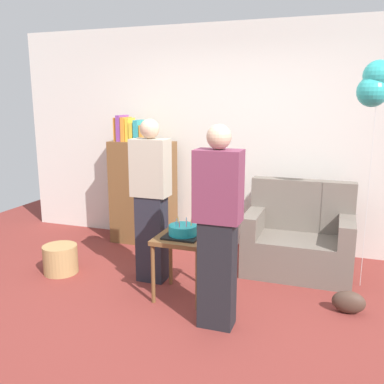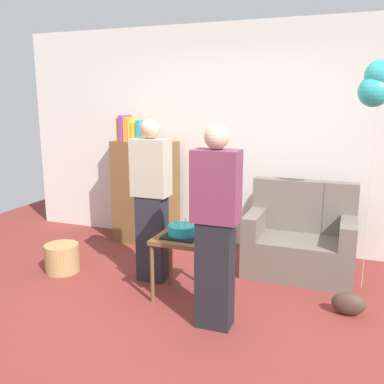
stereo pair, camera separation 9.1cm
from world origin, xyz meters
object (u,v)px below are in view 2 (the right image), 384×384
object	(u,v)px
couch	(300,241)
balloon_bunch	(377,84)
person_holding_cake	(215,228)
birthday_cake	(182,231)
wicker_basket	(62,258)
handbag	(348,304)
person_blowing_candles	(152,200)
side_table	(182,245)
bookshelf	(145,189)

from	to	relation	value
couch	balloon_bunch	xyz separation A→B (m)	(0.60, -0.24, 1.60)
person_holding_cake	balloon_bunch	world-z (taller)	balloon_bunch
birthday_cake	wicker_basket	world-z (taller)	birthday_cake
birthday_cake	handbag	world-z (taller)	birthday_cake
couch	wicker_basket	bearing A→B (deg)	-159.63
wicker_basket	couch	bearing A→B (deg)	20.37
couch	handbag	size ratio (longest dim) A/B	3.93
person_holding_cake	handbag	distance (m)	1.38
person_holding_cake	wicker_basket	world-z (taller)	person_holding_cake
couch	handbag	bearing A→B (deg)	-57.58
couch	balloon_bunch	distance (m)	1.73
birthday_cake	person_blowing_candles	distance (m)	0.53
balloon_bunch	side_table	bearing A→B (deg)	-154.86
couch	birthday_cake	bearing A→B (deg)	-134.36
person_blowing_candles	balloon_bunch	distance (m)	2.32
person_blowing_candles	person_holding_cake	size ratio (longest dim) A/B	1.00
side_table	person_holding_cake	distance (m)	0.68
couch	person_holding_cake	distance (m)	1.54
side_table	wicker_basket	bearing A→B (deg)	176.42
birthday_cake	person_holding_cake	xyz separation A→B (m)	(0.44, -0.40, 0.19)
balloon_bunch	person_holding_cake	bearing A→B (deg)	-134.69
side_table	wicker_basket	xyz separation A→B (m)	(-1.43, 0.09, -0.35)
handbag	bookshelf	bearing A→B (deg)	155.52
bookshelf	wicker_basket	xyz separation A→B (m)	(-0.39, -1.21, -0.54)
person_holding_cake	balloon_bunch	bearing A→B (deg)	-146.58
person_holding_cake	handbag	xyz separation A→B (m)	(1.02, 0.57, -0.73)
person_blowing_candles	person_holding_cake	world-z (taller)	same
person_blowing_candles	handbag	bearing A→B (deg)	-13.85
person_blowing_candles	side_table	bearing A→B (deg)	-41.70
person_blowing_candles	balloon_bunch	xyz separation A→B (m)	(1.98, 0.48, 1.11)
couch	bookshelf	world-z (taller)	bookshelf
side_table	handbag	bearing A→B (deg)	6.53
person_blowing_candles	balloon_bunch	world-z (taller)	balloon_bunch
side_table	person_blowing_candles	xyz separation A→B (m)	(-0.43, 0.25, 0.33)
side_table	bookshelf	bearing A→B (deg)	128.47
couch	person_blowing_candles	world-z (taller)	person_blowing_candles
person_holding_cake	handbag	size ratio (longest dim) A/B	5.82
wicker_basket	birthday_cake	bearing A→B (deg)	-3.58
bookshelf	person_holding_cake	distance (m)	2.26
couch	person_blowing_candles	size ratio (longest dim) A/B	0.67
couch	balloon_bunch	size ratio (longest dim) A/B	0.51
couch	side_table	xyz separation A→B (m)	(-0.95, -0.97, 0.16)
person_holding_cake	balloon_bunch	xyz separation A→B (m)	(1.12, 1.13, 1.11)
wicker_basket	balloon_bunch	world-z (taller)	balloon_bunch
birthday_cake	bookshelf	bearing A→B (deg)	128.47
bookshelf	side_table	world-z (taller)	bookshelf
bookshelf	person_blowing_candles	bearing A→B (deg)	-60.02
bookshelf	balloon_bunch	xyz separation A→B (m)	(2.59, -0.57, 1.26)
bookshelf	handbag	size ratio (longest dim) A/B	5.78
person_blowing_candles	balloon_bunch	bearing A→B (deg)	2.26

